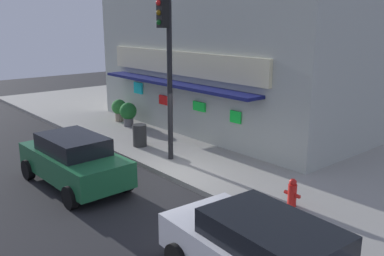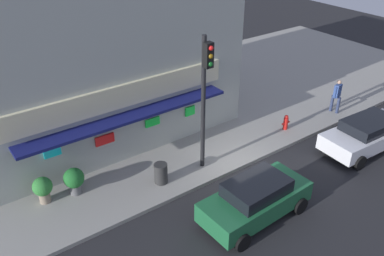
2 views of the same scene
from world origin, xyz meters
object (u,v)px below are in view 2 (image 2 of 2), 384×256
parked_car_white (368,133)px  traffic_light (205,89)px  potted_plant_by_window (74,179)px  fire_hydrant (286,122)px  pedestrian (337,95)px  trash_can (161,173)px  potted_plant_by_doorway (43,188)px  parked_car_green (256,199)px

parked_car_white → traffic_light: bearing=156.8°
potted_plant_by_window → parked_car_white: 12.91m
fire_hydrant → pedestrian: (3.44, -0.27, 0.63)m
trash_can → parked_car_white: parked_car_white is taller
traffic_light → potted_plant_by_window: traffic_light is taller
trash_can → fire_hydrant: bearing=0.1°
trash_can → parked_car_white: 9.61m
traffic_light → trash_can: (-2.04, 0.14, -3.18)m
trash_can → pedestrian: size_ratio=0.47×
pedestrian → parked_car_white: 3.33m
potted_plant_by_doorway → parked_car_green: (5.91, -5.07, 0.02)m
potted_plant_by_window → parked_car_green: 6.82m
traffic_light → fire_hydrant: size_ratio=7.38×
trash_can → potted_plant_by_window: (-3.02, 1.36, 0.21)m
potted_plant_by_window → traffic_light: bearing=-16.5°
pedestrian → potted_plant_by_doorway: 14.89m
potted_plant_by_doorway → parked_car_white: bearing=-19.6°
trash_can → parked_car_white: (9.08, -3.17, 0.20)m
pedestrian → potted_plant_by_doorway: pedestrian is taller
fire_hydrant → pedestrian: size_ratio=0.42×
traffic_light → trash_can: traffic_light is taller
trash_can → potted_plant_by_window: bearing=155.8°
fire_hydrant → parked_car_white: (1.89, -3.18, 0.25)m
fire_hydrant → pedestrian: bearing=-4.4°
potted_plant_by_doorway → potted_plant_by_window: potted_plant_by_window is taller
trash_can → parked_car_green: size_ratio=0.20×
fire_hydrant → trash_can: bearing=-179.9°
pedestrian → parked_car_green: size_ratio=0.43×
parked_car_green → traffic_light: bearing=85.3°
trash_can → pedestrian: (10.63, -0.25, 0.57)m
fire_hydrant → parked_car_green: size_ratio=0.18×
potted_plant_by_doorway → potted_plant_by_window: bearing=-9.6°
fire_hydrant → parked_car_white: parked_car_white is taller
fire_hydrant → parked_car_green: parked_car_green is taller
fire_hydrant → parked_car_green: (-5.43, -3.53, 0.28)m
pedestrian → parked_car_white: pedestrian is taller
potted_plant_by_window → parked_car_white: parked_car_white is taller
potted_plant_by_window → parked_car_white: size_ratio=0.23×
traffic_light → parked_car_green: size_ratio=1.34×
parked_car_white → pedestrian: bearing=61.9°
trash_can → parked_car_green: parked_car_green is taller
traffic_light → pedestrian: size_ratio=3.12×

